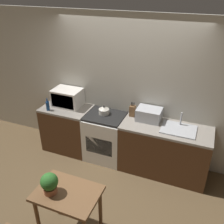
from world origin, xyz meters
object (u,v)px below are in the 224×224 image
Objects in this scene: bottle at (48,106)px; toaster_oven at (149,114)px; stove_range at (106,137)px; dining_table at (68,200)px; kettle at (104,110)px; microwave at (67,98)px.

toaster_oven is at bearing 10.84° from bottle.
stove_range reaches higher than dining_table.
stove_range is 0.52m from kettle.
toaster_oven is at bearing 1.44° from microwave.
toaster_oven reaches higher than stove_range.
stove_range is at bearing -6.67° from microwave.
microwave is 2.23× the size of bottle.
bottle reaches higher than stove_range.
microwave is at bearing -178.56° from toaster_oven.
microwave is 2.12m from dining_table.
stove_range is 1.15× the size of dining_table.
toaster_oven is 0.52× the size of dining_table.
kettle reaches higher than dining_table.
bottle is (-0.24, -0.31, -0.07)m from microwave.
bottle is at bearing 130.83° from dining_table.
stove_range is 4.83× the size of kettle.
stove_range is 2.19× the size of toaster_oven.
kettle is at bearing -3.61° from microwave.
kettle is 0.77m from microwave.
stove_range is 1.72m from dining_table.
bottle reaches higher than toaster_oven.
toaster_oven is (1.80, 0.34, 0.01)m from bottle.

